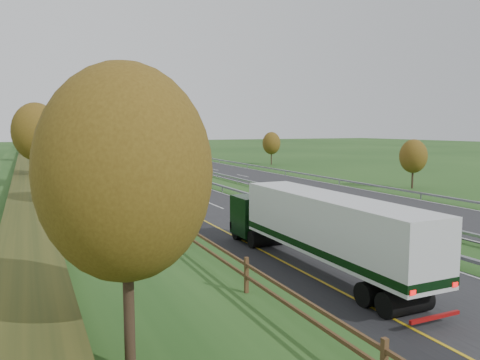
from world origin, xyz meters
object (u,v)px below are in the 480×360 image
Objects in this scene: car_dark_near at (168,180)px; car_oncoming at (158,152)px; box_lorry at (317,227)px; car_silver_mid at (120,170)px; road_tanker at (90,151)px; car_small_far at (79,150)px.

car_dark_near is 68.00m from car_oncoming.
box_lorry reaches higher than car_silver_mid.
car_silver_mid is at bearing 69.31° from car_oncoming.
box_lorry is 4.33× the size of car_dark_near.
road_tanker is at bearing 94.88° from car_silver_mid.
road_tanker is at bearing 23.62° from car_oncoming.
road_tanker is at bearing 89.77° from box_lorry.
car_small_far is (-1.80, 92.35, 0.03)m from car_dark_near.
car_oncoming is at bearing -55.91° from car_small_far.
car_oncoming is at bearing 70.64° from car_dark_near.
car_small_far is (0.97, 34.23, -1.15)m from road_tanker.
car_silver_mid is at bearing -90.26° from road_tanker.
car_small_far is at bearing 88.38° from road_tanker.
road_tanker is (0.40, 97.15, -0.47)m from box_lorry.
car_dark_near is 92.36m from car_small_far.
car_silver_mid is 52.15m from car_oncoming.
car_silver_mid is at bearing 89.79° from box_lorry.
car_oncoming is at bearing 79.64° from box_lorry.
box_lorry reaches higher than car_oncoming.
car_dark_near is at bearing -87.27° from road_tanker.
car_dark_near is at bearing -89.00° from car_small_far.
box_lorry is 4.07× the size of car_silver_mid.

